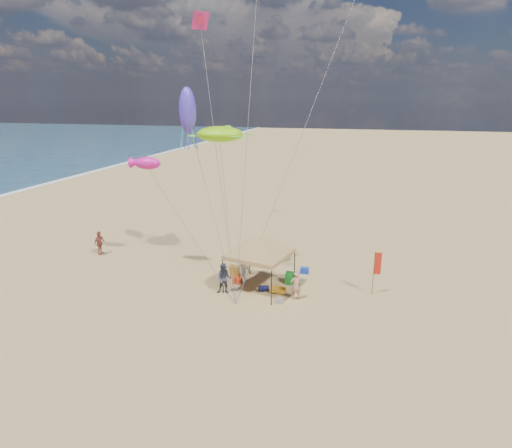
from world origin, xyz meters
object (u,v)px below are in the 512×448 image
Objects in this scene: person_near_b at (224,279)px; person_near_a at (296,286)px; person_near_c at (243,268)px; beach_cart at (278,290)px; chair_green at (290,278)px; chair_yellow at (235,271)px; cooler_blue at (305,270)px; cooler_red at (237,280)px; canopy_tent at (260,237)px; person_far_a at (99,243)px; feather_flag at (377,266)px.

person_near_a is at bearing -5.63° from person_near_b.
person_near_a is 3.83m from person_near_c.
person_near_b is (-3.05, -0.87, 0.73)m from beach_cart.
chair_yellow is at bearing 177.73° from chair_green.
cooler_blue is at bearing 72.10° from beach_cart.
cooler_blue is at bearing 34.63° from cooler_red.
canopy_tent is at bearing -34.66° from chair_yellow.
person_far_a is at bearing 168.38° from canopy_tent.
person_near_b reaches higher than chair_yellow.
feather_flag reaches higher than chair_yellow.
chair_green is 2.24m from person_near_a.
person_near_c is (0.79, -0.71, 0.58)m from chair_yellow.
cooler_blue is at bearing -131.07° from person_near_c.
cooler_red is 3.25m from chair_green.
feather_flag reaches higher than person_near_a.
chair_yellow is (-8.68, 0.41, -1.44)m from feather_flag.
person_near_c reaches higher than beach_cart.
person_near_a reaches higher than chair_green.
feather_flag is 4.91× the size of cooler_red.
person_near_b is at bearing -145.16° from chair_green.
chair_green is 1.58m from beach_cart.
person_near_b is at bearing -164.05° from beach_cart.
chair_yellow is at bearing -159.21° from cooler_blue.
person_near_b reaches higher than person_near_c.
chair_green is 0.40× the size of person_far_a.
chair_yellow is 0.38× the size of person_near_b.
person_near_b reaches higher than chair_green.
person_near_a is (3.85, -1.20, 0.65)m from cooler_red.
cooler_blue is 4.56m from chair_yellow.
chair_green is 0.38× the size of person_near_c.
person_far_a is at bearing 168.67° from cooler_red.
canopy_tent is 3.45m from cooler_red.
beach_cart is at bearing -104.52° from chair_green.
feather_flag is at bearing -2.71° from chair_yellow.
cooler_red is 1.12m from chair_yellow.
feather_flag is 5.84m from beach_cart.
person_near_c is (-2.81, -0.57, 0.58)m from chair_green.
person_near_a is (1.12, -0.54, 0.64)m from beach_cart.
person_far_a is (-14.98, -0.38, 0.69)m from cooler_blue.
chair_yellow is at bearing 83.35° from person_near_b.
person_far_a reaches higher than chair_green.
chair_green is (1.61, 1.23, -2.92)m from canopy_tent.
beach_cart is at bearing -48.17° from person_near_a.
cooler_red is 0.32× the size of person_near_a.
chair_yellow is at bearing -27.12° from person_near_c.
feather_flag reaches higher than person_far_a.
cooler_blue is 0.29× the size of person_near_c.
cooler_red is 0.29× the size of person_near_c.
cooler_blue reaches higher than beach_cart.
beach_cart is (-5.48, -1.26, -1.59)m from feather_flag.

